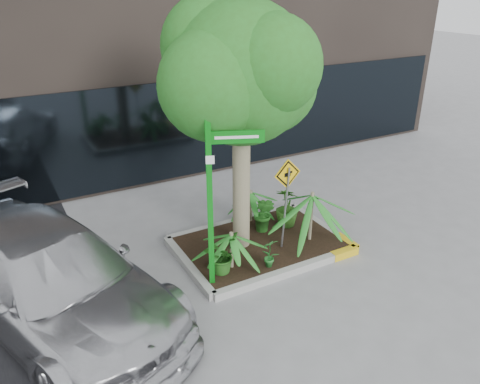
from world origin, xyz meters
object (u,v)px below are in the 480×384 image
tree (241,73)px  cattle_sign (287,190)px  parked_car (52,278)px  street_sign_post (213,185)px

tree → cattle_sign: tree is taller
parked_car → cattle_sign: cattle_sign is taller
parked_car → street_sign_post: bearing=-30.7°
street_sign_post → tree: bearing=63.7°
street_sign_post → cattle_sign: street_sign_post is taller
tree → street_sign_post: size_ratio=1.51×
parked_car → tree: bearing=-14.2°
parked_car → cattle_sign: (4.28, -0.19, 0.66)m
street_sign_post → parked_car: bearing=-167.5°
tree → parked_car: (-3.62, -0.40, -2.78)m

